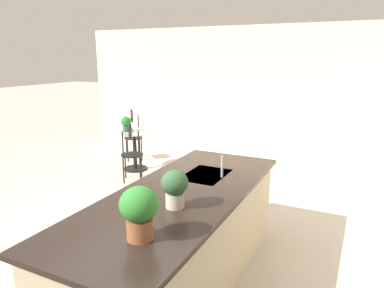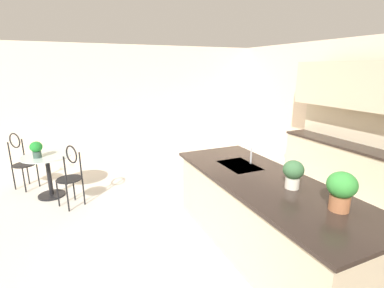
{
  "view_description": "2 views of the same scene",
  "coord_description": "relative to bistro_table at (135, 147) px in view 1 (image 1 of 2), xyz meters",
  "views": [
    {
      "loc": [
        2.93,
        2.27,
        2.11
      ],
      "look_at": [
        -1.36,
        0.15,
        0.92
      ],
      "focal_mm": 33.39,
      "sensor_mm": 36.0,
      "label": 1
    },
    {
      "loc": [
        2.73,
        -1.16,
        2.17
      ],
      "look_at": [
        -0.71,
        0.36,
        1.15
      ],
      "focal_mm": 26.37,
      "sensor_mm": 36.0,
      "label": 2
    }
  ],
  "objects": [
    {
      "name": "potted_plant_counter_far",
      "position": [
        3.56,
        2.57,
        0.68
      ],
      "size": [
        0.26,
        0.26,
        0.37
      ],
      "color": "#9E603D",
      "rests_on": "kitchen_island"
    },
    {
      "name": "chair_by_island",
      "position": [
        -0.6,
        -0.46,
        0.13
      ],
      "size": [
        0.54,
        0.54,
        1.04
      ],
      "color": "black",
      "rests_on": "ground"
    },
    {
      "name": "kitchen_island",
      "position": [
        2.71,
        2.42,
        0.02
      ],
      "size": [
        2.8,
        1.06,
        0.92
      ],
      "color": "beige",
      "rests_on": "ground"
    },
    {
      "name": "potted_plant_on_table",
      "position": [
        0.06,
        -0.13,
        0.45
      ],
      "size": [
        0.19,
        0.19,
        0.27
      ],
      "color": "#385147",
      "rests_on": "bistro_table"
    },
    {
      "name": "wall_left_window",
      "position": [
        -1.85,
        1.57,
        0.9
      ],
      "size": [
        0.12,
        7.8,
        2.7
      ],
      "primitive_type": "cube",
      "color": "beige",
      "rests_on": "ground"
    },
    {
      "name": "ground_plane",
      "position": [
        2.41,
        1.57,
        -0.45
      ],
      "size": [
        40.0,
        40.0,
        0.0
      ],
      "primitive_type": "plane",
      "color": "beige"
    },
    {
      "name": "bistro_table",
      "position": [
        0.0,
        0.0,
        0.0
      ],
      "size": [
        0.8,
        0.8,
        0.74
      ],
      "color": "black",
      "rests_on": "ground"
    },
    {
      "name": "sink_faucet",
      "position": [
        2.16,
        2.6,
        0.58
      ],
      "size": [
        0.02,
        0.02,
        0.22
      ],
      "primitive_type": "cylinder",
      "color": "#B2B5BA",
      "rests_on": "kitchen_island"
    },
    {
      "name": "chair_near_window",
      "position": [
        0.58,
        0.35,
        0.13
      ],
      "size": [
        0.52,
        0.52,
        1.04
      ],
      "color": "black",
      "rests_on": "ground"
    },
    {
      "name": "potted_plant_counter_near",
      "position": [
        3.01,
        2.53,
        0.65
      ],
      "size": [
        0.22,
        0.22,
        0.31
      ],
      "color": "beige",
      "rests_on": "kitchen_island"
    }
  ]
}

